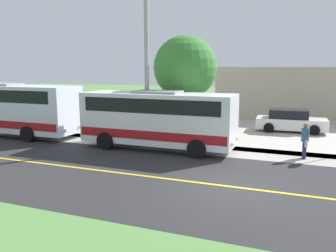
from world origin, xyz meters
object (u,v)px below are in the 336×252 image
at_px(pedestrian_with_bags, 305,140).
at_px(parked_car_near, 290,121).
at_px(shuttle_bus_front, 158,117).
at_px(street_light_pole, 146,57).
at_px(commercial_building, 330,91).
at_px(tree_curbside, 185,68).

relative_size(pedestrian_with_bags, parked_car_near, 0.37).
height_order(shuttle_bus_front, street_light_pole, street_light_pole).
height_order(shuttle_bus_front, pedestrian_with_bags, shuttle_bus_front).
bearing_deg(street_light_pole, pedestrian_with_bags, 91.24).
distance_m(shuttle_bus_front, parked_car_near, 9.87).
distance_m(shuttle_bus_front, commercial_building, 19.24).
xyz_separation_m(tree_curbside, commercial_building, (-14.00, 8.62, -2.04)).
xyz_separation_m(street_light_pole, parked_car_near, (-7.16, 7.09, -4.02)).
relative_size(shuttle_bus_front, tree_curbside, 1.34).
bearing_deg(street_light_pole, parked_car_near, 135.26).
xyz_separation_m(shuttle_bus_front, street_light_pole, (-0.42, -0.84, 3.06)).
bearing_deg(street_light_pole, shuttle_bus_front, 63.33).
relative_size(parked_car_near, commercial_building, 0.25).
bearing_deg(pedestrian_with_bags, parked_car_near, -173.06).
bearing_deg(tree_curbside, commercial_building, 148.37).
relative_size(shuttle_bus_front, street_light_pole, 0.93).
distance_m(pedestrian_with_bags, commercial_building, 16.51).
relative_size(pedestrian_with_bags, street_light_pole, 0.19).
relative_size(shuttle_bus_front, pedestrian_with_bags, 4.81).
distance_m(parked_car_near, tree_curbside, 8.17).
bearing_deg(tree_curbside, pedestrian_with_bags, 70.50).
bearing_deg(pedestrian_with_bags, commercial_building, 173.00).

